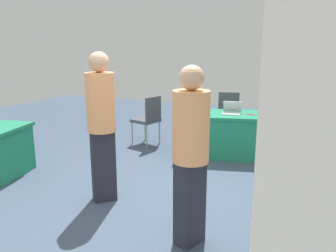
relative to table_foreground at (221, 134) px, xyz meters
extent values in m
plane|color=#3D4C60|center=(0.37, 2.12, -0.38)|extent=(14.40, 14.40, 0.00)
cube|color=#1E7A56|center=(0.00, 0.00, 0.35)|extent=(1.69, 1.20, 0.05)
cube|color=#1E7A56|center=(0.00, 0.00, -0.03)|extent=(1.62, 1.15, 0.70)
cylinder|color=#9E9993|center=(0.40, -1.41, -0.14)|extent=(0.03, 0.03, 0.47)
cylinder|color=#9E9993|center=(0.04, -1.50, -0.14)|extent=(0.03, 0.03, 0.47)
cylinder|color=#9E9993|center=(0.31, -1.04, -0.14)|extent=(0.03, 0.03, 0.47)
cylinder|color=#9E9993|center=(-0.06, -1.13, -0.14)|extent=(0.03, 0.03, 0.47)
cube|color=#47474C|center=(0.17, -1.27, 0.12)|extent=(0.53, 0.53, 0.06)
cube|color=#47474C|center=(0.13, -1.08, 0.38)|extent=(0.42, 0.14, 0.45)
cylinder|color=#9E9993|center=(1.76, 0.05, -0.15)|extent=(0.03, 0.03, 0.44)
cylinder|color=#9E9993|center=(1.66, -0.32, -0.15)|extent=(0.03, 0.03, 0.44)
cylinder|color=#9E9993|center=(1.40, 0.15, -0.15)|extent=(0.03, 0.03, 0.44)
cylinder|color=#9E9993|center=(1.29, -0.22, -0.15)|extent=(0.03, 0.03, 0.44)
cube|color=#47474C|center=(1.53, -0.08, 0.10)|extent=(0.54, 0.54, 0.06)
cube|color=#47474C|center=(1.33, -0.03, 0.35)|extent=(0.15, 0.41, 0.45)
cube|color=#26262D|center=(-0.43, 2.87, 0.04)|extent=(0.27, 0.33, 0.83)
cylinder|color=#F49E60|center=(-0.43, 2.87, 0.79)|extent=(0.44, 0.44, 0.66)
sphere|color=tan|center=(-0.43, 2.87, 1.23)|extent=(0.23, 0.23, 0.23)
cube|color=#26262D|center=(0.87, 2.38, 0.07)|extent=(0.33, 0.32, 0.88)
cylinder|color=#F49E60|center=(0.87, 2.38, 0.86)|extent=(0.48, 0.48, 0.70)
sphere|color=tan|center=(0.87, 2.38, 1.33)|extent=(0.24, 0.24, 0.24)
cube|color=silver|center=(-0.17, 0.02, 0.38)|extent=(0.34, 0.25, 0.02)
cube|color=#B7B7BC|center=(-0.16, -0.12, 0.48)|extent=(0.32, 0.11, 0.19)
sphere|color=#B2382D|center=(0.48, 0.26, 0.44)|extent=(0.13, 0.13, 0.13)
cube|color=red|center=(-0.49, -0.07, 0.38)|extent=(0.18, 0.10, 0.01)
camera|label=1|loc=(-1.40, 5.70, 1.50)|focal=36.20mm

